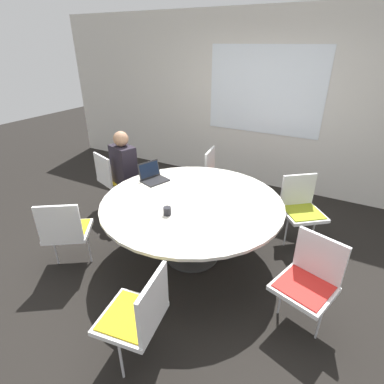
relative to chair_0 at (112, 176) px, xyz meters
name	(u,v)px	position (x,y,z in m)	size (l,w,h in m)	color
ground_plane	(192,255)	(1.56, -0.46, -0.50)	(16.00, 16.00, 0.00)	black
wall_back	(264,104)	(1.56, 1.89, 0.86)	(8.00, 0.07, 2.70)	silver
conference_table	(192,210)	(1.56, -0.46, 0.12)	(1.92, 1.92, 0.73)	#333333
chair_0	(112,176)	(0.00, 0.00, 0.00)	(0.55, 0.54, 0.84)	white
chair_1	(65,229)	(0.50, -1.26, 0.00)	(0.60, 0.60, 0.84)	white
chair_2	(138,313)	(1.83, -1.76, 0.00)	(0.48, 0.50, 0.84)	white
chair_3	(309,278)	(2.84, -0.79, 0.00)	(0.55, 0.53, 0.84)	white
chair_4	(301,206)	(2.55, 0.42, 0.00)	(0.61, 0.60, 0.84)	white
chair_5	(218,173)	(1.28, 0.83, 0.00)	(0.48, 0.50, 0.84)	white
person_0	(125,167)	(0.25, 0.00, 0.20)	(0.41, 0.34, 1.19)	#231E28
laptop	(153,176)	(0.89, -0.23, 0.28)	(0.33, 0.36, 0.21)	#232326
coffee_cup	(167,211)	(1.49, -0.83, 0.27)	(0.08, 0.08, 0.08)	black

